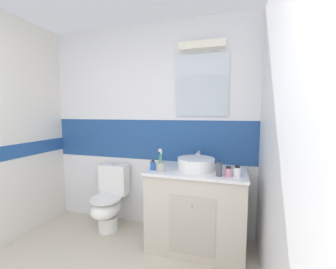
{
  "coord_description": "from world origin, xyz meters",
  "views": [
    {
      "loc": [
        0.99,
        -0.06,
        1.44
      ],
      "look_at": [
        0.38,
        2.02,
        1.22
      ],
      "focal_mm": 22.71,
      "sensor_mm": 36.0,
      "label": 1
    }
  ],
  "objects_px": {
    "hair_gel_jar": "(228,172)",
    "lotion_bottle_short": "(237,172)",
    "sink_basin": "(196,163)",
    "toilet": "(109,200)",
    "soap_dispenser": "(219,169)",
    "perfume_flask_small": "(153,165)",
    "toothbrush_cup": "(161,166)"
  },
  "relations": [
    {
      "from": "toothbrush_cup",
      "to": "soap_dispenser",
      "type": "xyz_separation_m",
      "value": [
        0.57,
        0.0,
        0.01
      ]
    },
    {
      "from": "lotion_bottle_short",
      "to": "sink_basin",
      "type": "bearing_deg",
      "value": 157.46
    },
    {
      "from": "toothbrush_cup",
      "to": "hair_gel_jar",
      "type": "xyz_separation_m",
      "value": [
        0.66,
        0.02,
        -0.01
      ]
    },
    {
      "from": "hair_gel_jar",
      "to": "toothbrush_cup",
      "type": "bearing_deg",
      "value": -178.6
    },
    {
      "from": "hair_gel_jar",
      "to": "sink_basin",
      "type": "bearing_deg",
      "value": 154.21
    },
    {
      "from": "soap_dispenser",
      "to": "perfume_flask_small",
      "type": "bearing_deg",
      "value": 178.37
    },
    {
      "from": "lotion_bottle_short",
      "to": "perfume_flask_small",
      "type": "height_order",
      "value": "lotion_bottle_short"
    },
    {
      "from": "sink_basin",
      "to": "toilet",
      "type": "distance_m",
      "value": 1.21
    },
    {
      "from": "lotion_bottle_short",
      "to": "perfume_flask_small",
      "type": "xyz_separation_m",
      "value": [
        -0.82,
        0.01,
        -0.0
      ]
    },
    {
      "from": "toilet",
      "to": "lotion_bottle_short",
      "type": "bearing_deg",
      "value": -8.64
    },
    {
      "from": "hair_gel_jar",
      "to": "soap_dispenser",
      "type": "bearing_deg",
      "value": -170.1
    },
    {
      "from": "toilet",
      "to": "perfume_flask_small",
      "type": "bearing_deg",
      "value": -17.81
    },
    {
      "from": "toothbrush_cup",
      "to": "soap_dispenser",
      "type": "bearing_deg",
      "value": 0.15
    },
    {
      "from": "sink_basin",
      "to": "soap_dispenser",
      "type": "xyz_separation_m",
      "value": [
        0.24,
        -0.17,
        -0.0
      ]
    },
    {
      "from": "lotion_bottle_short",
      "to": "hair_gel_jar",
      "type": "bearing_deg",
      "value": 172.78
    },
    {
      "from": "lotion_bottle_short",
      "to": "perfume_flask_small",
      "type": "distance_m",
      "value": 0.82
    },
    {
      "from": "toilet",
      "to": "toothbrush_cup",
      "type": "bearing_deg",
      "value": -17.22
    },
    {
      "from": "hair_gel_jar",
      "to": "perfume_flask_small",
      "type": "bearing_deg",
      "value": 179.66
    },
    {
      "from": "hair_gel_jar",
      "to": "perfume_flask_small",
      "type": "height_order",
      "value": "perfume_flask_small"
    },
    {
      "from": "hair_gel_jar",
      "to": "lotion_bottle_short",
      "type": "relative_size",
      "value": 0.87
    },
    {
      "from": "sink_basin",
      "to": "toilet",
      "type": "xyz_separation_m",
      "value": [
        -1.08,
        0.06,
        -0.55
      ]
    },
    {
      "from": "toothbrush_cup",
      "to": "lotion_bottle_short",
      "type": "bearing_deg",
      "value": 0.49
    },
    {
      "from": "toothbrush_cup",
      "to": "lotion_bottle_short",
      "type": "relative_size",
      "value": 2.08
    },
    {
      "from": "toothbrush_cup",
      "to": "soap_dispenser",
      "type": "relative_size",
      "value": 1.4
    },
    {
      "from": "soap_dispenser",
      "to": "perfume_flask_small",
      "type": "height_order",
      "value": "soap_dispenser"
    },
    {
      "from": "sink_basin",
      "to": "lotion_bottle_short",
      "type": "xyz_separation_m",
      "value": [
        0.4,
        -0.17,
        -0.01
      ]
    },
    {
      "from": "toilet",
      "to": "lotion_bottle_short",
      "type": "relative_size",
      "value": 7.19
    },
    {
      "from": "perfume_flask_small",
      "to": "toothbrush_cup",
      "type": "bearing_deg",
      "value": -12.84
    },
    {
      "from": "toothbrush_cup",
      "to": "hair_gel_jar",
      "type": "relative_size",
      "value": 2.39
    },
    {
      "from": "soap_dispenser",
      "to": "hair_gel_jar",
      "type": "height_order",
      "value": "soap_dispenser"
    },
    {
      "from": "lotion_bottle_short",
      "to": "perfume_flask_small",
      "type": "bearing_deg",
      "value": 179.02
    },
    {
      "from": "toothbrush_cup",
      "to": "perfume_flask_small",
      "type": "height_order",
      "value": "toothbrush_cup"
    }
  ]
}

